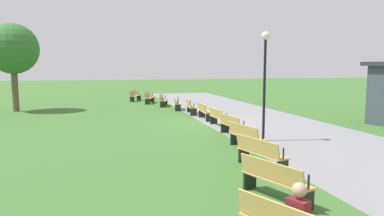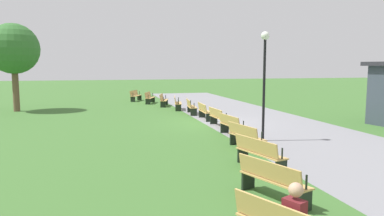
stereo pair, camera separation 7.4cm
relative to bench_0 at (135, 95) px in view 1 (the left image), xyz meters
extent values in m
plane|color=#3D6B2D|center=(12.54, 2.82, -0.47)|extent=(120.00, 120.00, 0.00)
cube|color=gray|center=(12.54, 5.39, -0.47)|extent=(40.17, 6.13, 0.01)
cube|color=tan|center=(0.03, 0.06, -0.02)|extent=(1.77, 1.13, 0.04)
cube|color=tan|center=(-0.06, -0.12, 0.22)|extent=(1.63, 0.83, 0.40)
cube|color=black|center=(-0.71, 0.40, -0.26)|extent=(0.21, 0.36, 0.43)
cylinder|color=black|center=(-0.70, 0.42, 0.14)|extent=(0.06, 0.06, 0.30)
cube|color=black|center=(0.77, -0.28, -0.26)|extent=(0.21, 0.36, 0.43)
cylinder|color=black|center=(0.77, -0.26, 0.14)|extent=(0.06, 0.06, 0.30)
cube|color=tan|center=(2.20, 0.96, -0.02)|extent=(1.79, 1.02, 0.04)
cube|color=tan|center=(2.13, 0.78, 0.22)|extent=(1.67, 0.70, 0.40)
cube|color=black|center=(1.43, 1.25, -0.26)|extent=(0.19, 0.37, 0.43)
cylinder|color=black|center=(1.44, 1.26, 0.14)|extent=(0.06, 0.06, 0.30)
cube|color=black|center=(2.96, 0.68, -0.26)|extent=(0.19, 0.37, 0.43)
cylinder|color=black|center=(2.96, 0.70, 0.14)|extent=(0.06, 0.06, 0.30)
cube|color=tan|center=(4.43, 1.69, -0.02)|extent=(1.80, 0.90, 0.04)
cube|color=tan|center=(4.37, 1.50, 0.22)|extent=(1.71, 0.58, 0.40)
cube|color=black|center=(3.65, 1.91, -0.26)|extent=(0.16, 0.38, 0.43)
cylinder|color=black|center=(3.65, 1.93, 0.14)|extent=(0.05, 0.05, 0.30)
cube|color=black|center=(5.21, 1.47, -0.26)|extent=(0.16, 0.38, 0.43)
cylinder|color=black|center=(5.21, 1.49, 0.14)|extent=(0.05, 0.05, 0.30)
cube|color=tan|center=(6.71, 2.24, -0.02)|extent=(1.80, 0.77, 0.04)
cube|color=tan|center=(6.67, 2.05, 0.22)|extent=(1.73, 0.44, 0.40)
cube|color=black|center=(5.91, 2.40, -0.26)|extent=(0.13, 0.38, 0.43)
cylinder|color=black|center=(5.92, 2.42, 0.14)|extent=(0.05, 0.05, 0.30)
cube|color=black|center=(7.51, 2.08, -0.26)|extent=(0.13, 0.38, 0.43)
cylinder|color=black|center=(7.51, 2.10, 0.14)|extent=(0.05, 0.05, 0.30)
cube|color=tan|center=(9.03, 2.61, -0.02)|extent=(1.78, 0.64, 0.04)
cube|color=tan|center=(9.00, 2.41, 0.22)|extent=(1.74, 0.31, 0.40)
cube|color=black|center=(8.22, 2.71, -0.26)|extent=(0.10, 0.38, 0.43)
cylinder|color=black|center=(8.22, 2.73, 0.14)|extent=(0.05, 0.05, 0.30)
cube|color=black|center=(9.83, 2.52, -0.26)|extent=(0.10, 0.38, 0.43)
cylinder|color=black|center=(9.84, 2.53, 0.14)|extent=(0.05, 0.05, 0.30)
cube|color=tan|center=(11.37, 2.80, -0.02)|extent=(1.76, 0.51, 0.04)
cube|color=tan|center=(11.36, 2.60, 0.22)|extent=(1.75, 0.17, 0.40)
cube|color=black|center=(10.56, 2.83, -0.26)|extent=(0.07, 0.38, 0.43)
cylinder|color=black|center=(10.56, 2.85, 0.14)|extent=(0.05, 0.05, 0.30)
cube|color=black|center=(12.18, 2.76, -0.26)|extent=(0.07, 0.38, 0.43)
cylinder|color=black|center=(12.18, 2.78, 0.14)|extent=(0.05, 0.05, 0.30)
cube|color=tan|center=(13.71, 2.80, -0.02)|extent=(1.76, 0.51, 0.04)
cube|color=tan|center=(13.72, 2.60, 0.22)|extent=(1.75, 0.17, 0.40)
cube|color=black|center=(12.90, 2.76, -0.26)|extent=(0.07, 0.38, 0.43)
cylinder|color=black|center=(12.90, 2.78, 0.14)|extent=(0.05, 0.05, 0.30)
cube|color=black|center=(14.53, 2.83, -0.26)|extent=(0.07, 0.38, 0.43)
cylinder|color=black|center=(14.52, 2.85, 0.14)|extent=(0.05, 0.05, 0.30)
cube|color=tan|center=(16.05, 2.61, -0.02)|extent=(1.78, 0.64, 0.04)
cube|color=tan|center=(16.08, 2.41, 0.22)|extent=(1.74, 0.31, 0.40)
cube|color=black|center=(15.25, 2.52, -0.26)|extent=(0.10, 0.38, 0.43)
cylinder|color=black|center=(15.25, 2.53, 0.14)|extent=(0.05, 0.05, 0.30)
cube|color=black|center=(16.86, 2.71, -0.26)|extent=(0.10, 0.38, 0.43)
cylinder|color=black|center=(16.86, 2.73, 0.14)|extent=(0.05, 0.05, 0.30)
cube|color=tan|center=(18.37, 2.24, -0.02)|extent=(1.80, 0.77, 0.04)
cube|color=tan|center=(18.41, 2.05, 0.22)|extent=(1.73, 0.44, 0.40)
cube|color=black|center=(17.58, 2.08, -0.26)|extent=(0.13, 0.38, 0.43)
cylinder|color=black|center=(17.57, 2.10, 0.14)|extent=(0.05, 0.05, 0.30)
cube|color=black|center=(19.17, 2.40, -0.26)|extent=(0.13, 0.38, 0.43)
cylinder|color=black|center=(19.16, 2.42, 0.14)|extent=(0.05, 0.05, 0.30)
cube|color=tan|center=(20.65, 1.69, -0.02)|extent=(1.80, 0.90, 0.04)
cube|color=tan|center=(20.71, 1.50, 0.22)|extent=(1.71, 0.58, 0.40)
cube|color=black|center=(19.87, 1.47, -0.26)|extent=(0.16, 0.38, 0.43)
cylinder|color=black|center=(19.87, 1.49, 0.14)|extent=(0.05, 0.05, 0.30)
cube|color=black|center=(21.43, 1.91, -0.26)|extent=(0.16, 0.38, 0.43)
cylinder|color=black|center=(21.43, 1.93, 0.14)|extent=(0.05, 0.05, 0.30)
cube|color=tan|center=(22.88, 0.96, -0.02)|extent=(1.79, 1.02, 0.04)
cube|color=tan|center=(22.95, 0.78, 0.22)|extent=(1.67, 0.70, 0.40)
cube|color=black|center=(22.12, 0.68, -0.26)|extent=(0.19, 0.37, 0.43)
cylinder|color=black|center=(22.12, 0.70, 0.14)|extent=(0.06, 0.06, 0.30)
cube|color=black|center=(23.65, 1.25, -0.26)|extent=(0.19, 0.37, 0.43)
cylinder|color=black|center=(23.64, 1.26, 0.14)|extent=(0.06, 0.06, 0.30)
cylinder|color=black|center=(24.31, -0.26, 0.14)|extent=(0.06, 0.06, 0.30)
cube|color=maroon|center=(25.17, 0.10, 0.23)|extent=(0.37, 0.32, 0.50)
sphere|color=tan|center=(25.16, 0.11, 0.62)|extent=(0.22, 0.22, 0.22)
cylinder|color=brown|center=(4.96, -8.04, 1.01)|extent=(0.39, 0.39, 2.96)
sphere|color=#336B2D|center=(4.96, -8.04, 3.53)|extent=(3.20, 3.20, 3.20)
cylinder|color=black|center=(17.21, 3.40, 1.48)|extent=(0.10, 0.10, 3.90)
sphere|color=white|center=(17.21, 3.40, 3.57)|extent=(0.32, 0.32, 0.32)
camera|label=1|loc=(29.60, -2.65, 2.42)|focal=32.95mm
camera|label=2|loc=(29.62, -2.58, 2.42)|focal=32.95mm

